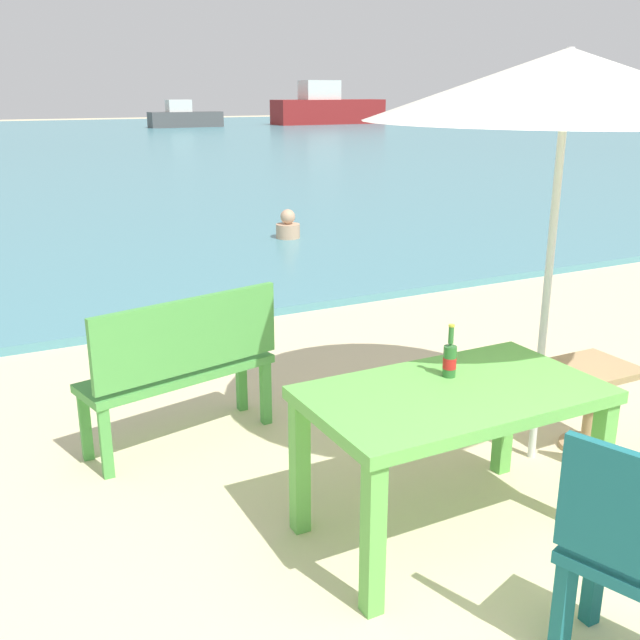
{
  "coord_description": "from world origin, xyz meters",
  "views": [
    {
      "loc": [
        -2.36,
        -1.21,
        2.09
      ],
      "look_at": [
        -0.17,
        3.0,
        0.6
      ],
      "focal_mm": 41.09,
      "sensor_mm": 36.0,
      "label": 1
    }
  ],
  "objects": [
    {
      "name": "sea_water",
      "position": [
        0.0,
        30.0,
        0.04
      ],
      "size": [
        120.0,
        50.0,
        0.08
      ],
      "primitive_type": "cube",
      "color": "teal",
      "rests_on": "ground_plane"
    },
    {
      "name": "patio_umbrella",
      "position": [
        0.57,
        1.69,
        2.12
      ],
      "size": [
        2.1,
        2.1,
        2.3
      ],
      "color": "silver",
      "rests_on": "ground_plane"
    },
    {
      "name": "beer_bottle_amber",
      "position": [
        -0.27,
        1.45,
        0.85
      ],
      "size": [
        0.07,
        0.07,
        0.26
      ],
      "color": "#2D662D",
      "rests_on": "picnic_table_green"
    },
    {
      "name": "side_table_wood",
      "position": [
        0.95,
        1.63,
        0.35
      ],
      "size": [
        0.44,
        0.44,
        0.54
      ],
      "color": "tan",
      "rests_on": "ground_plane"
    },
    {
      "name": "picnic_table_green",
      "position": [
        -0.35,
        1.31,
        0.65
      ],
      "size": [
        1.4,
        0.8,
        0.76
      ],
      "color": "#60B24C",
      "rests_on": "ground_plane"
    },
    {
      "name": "boat_ferry",
      "position": [
        10.74,
        40.74,
        0.62
      ],
      "size": [
        4.17,
        1.14,
        1.52
      ],
      "color": "#4C4C4C",
      "rests_on": "sea_water"
    },
    {
      "name": "swimmer_person",
      "position": [
        1.99,
        8.15,
        0.24
      ],
      "size": [
        0.34,
        0.34,
        0.41
      ],
      "color": "tan",
      "rests_on": "sea_water"
    },
    {
      "name": "bench_green_right",
      "position": [
        -1.2,
        2.81,
        0.54
      ],
      "size": [
        1.25,
        0.61,
        0.95
      ],
      "color": "#4C9E47",
      "rests_on": "ground_plane"
    },
    {
      "name": "boat_barge",
      "position": [
        19.97,
        40.75,
        1.02
      ],
      "size": [
        7.17,
        1.96,
        2.61
      ],
      "color": "maroon",
      "rests_on": "sea_water"
    }
  ]
}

